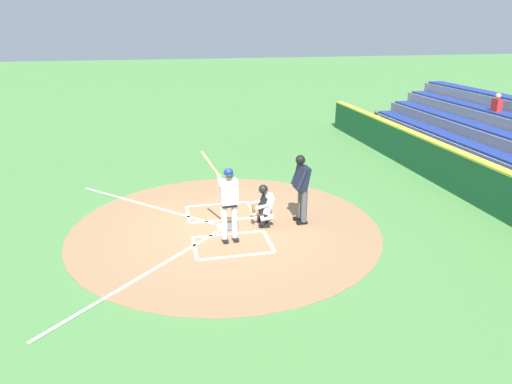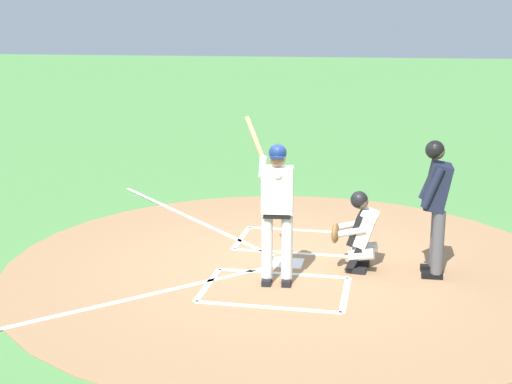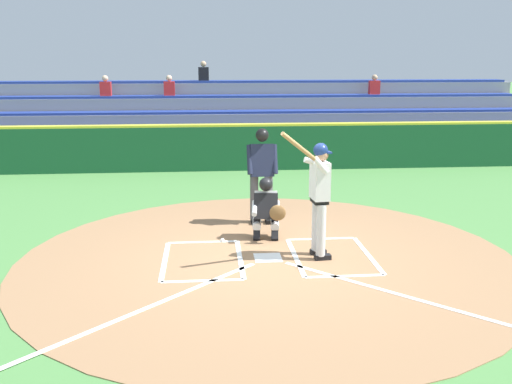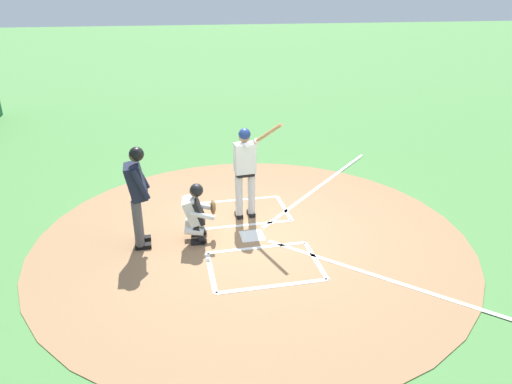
{
  "view_description": "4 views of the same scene",
  "coord_description": "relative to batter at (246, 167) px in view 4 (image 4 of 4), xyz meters",
  "views": [
    {
      "loc": [
        -11.0,
        1.59,
        5.04
      ],
      "look_at": [
        -0.39,
        -0.73,
        1.07
      ],
      "focal_mm": 32.64,
      "sensor_mm": 36.0,
      "label": 1
    },
    {
      "loc": [
        -9.5,
        -1.39,
        3.38
      ],
      "look_at": [
        -0.58,
        0.35,
        1.18
      ],
      "focal_mm": 49.6,
      "sensor_mm": 36.0,
      "label": 2
    },
    {
      "loc": [
        0.96,
        8.83,
        3.2
      ],
      "look_at": [
        0.12,
        -0.88,
        0.9
      ],
      "focal_mm": 40.8,
      "sensor_mm": 36.0,
      "label": 3
    },
    {
      "loc": [
        7.44,
        -1.47,
        4.23
      ],
      "look_at": [
        0.22,
        0.03,
        1.01
      ],
      "focal_mm": 32.2,
      "sensor_mm": 36.0,
      "label": 4
    }
  ],
  "objects": [
    {
      "name": "batter",
      "position": [
        0.0,
        0.0,
        0.0
      ],
      "size": [
        0.9,
        0.78,
        2.13
      ],
      "color": "silver",
      "rests_on": "ground"
    },
    {
      "name": "plate_umpire",
      "position": [
        0.71,
        -2.04,
        -0.02
      ],
      "size": [
        0.59,
        0.42,
        1.86
      ],
      "color": "#4C4C51",
      "rests_on": "ground"
    },
    {
      "name": "baseball",
      "position": [
        1.51,
        -0.94,
        -1.06
      ],
      "size": [
        0.07,
        0.07,
        0.07
      ],
      "primitive_type": "sphere",
      "color": "white",
      "rests_on": "ground"
    },
    {
      "name": "catcher",
      "position": [
        0.72,
        -1.04,
        -0.51
      ],
      "size": [
        0.59,
        0.65,
        1.13
      ],
      "color": "black",
      "rests_on": "ground"
    },
    {
      "name": "ground_plane",
      "position": [
        0.81,
        -0.03,
        -1.1
      ],
      "size": [
        120.0,
        120.0,
        0.0
      ],
      "primitive_type": "plane",
      "color": "#4C8442"
    },
    {
      "name": "home_plate_and_chalk",
      "position": [
        0.81,
        0.85,
        -1.08
      ],
      "size": [
        7.93,
        4.91,
        0.01
      ],
      "color": "white",
      "rests_on": "dirt_circle"
    },
    {
      "name": "dirt_circle",
      "position": [
        0.81,
        -0.03,
        -1.09
      ],
      "size": [
        8.0,
        8.0,
        0.01
      ],
      "primitive_type": "cylinder",
      "color": "#99704C",
      "rests_on": "ground"
    }
  ]
}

